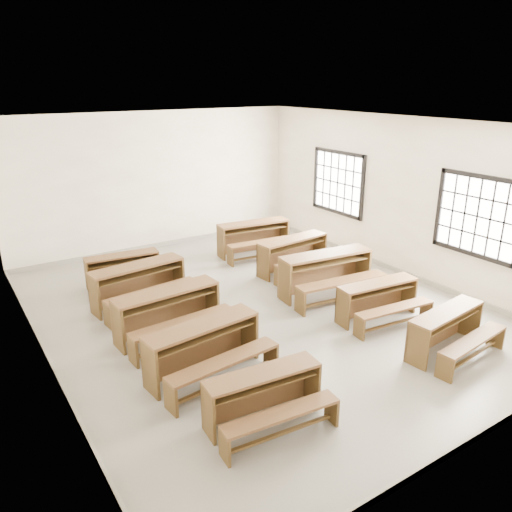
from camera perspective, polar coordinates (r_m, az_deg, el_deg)
room at (r=8.28m, az=0.52°, el=7.59°), size 8.50×8.50×3.20m
desk_set_0 at (r=6.07m, az=0.98°, el=-15.47°), size 1.49×0.87×0.64m
desk_set_1 at (r=6.93m, az=-5.88°, el=-10.20°), size 1.73×1.02×0.74m
desk_set_2 at (r=7.98m, az=-9.92°, el=-6.10°), size 1.75×0.99×0.76m
desk_set_3 at (r=9.14m, az=-13.15°, el=-2.92°), size 1.77×1.05×0.76m
desk_set_4 at (r=10.11m, az=-14.93°, el=-1.32°), size 1.47×0.87×0.63m
desk_set_5 at (r=7.96m, az=21.10°, el=-7.75°), size 1.53×0.91×0.66m
desk_set_6 at (r=8.67m, az=13.86°, el=-4.71°), size 1.53×0.90×0.65m
desk_set_7 at (r=9.42m, az=8.13°, el=-1.71°), size 1.90×1.14×0.81m
desk_set_8 at (r=10.49m, az=4.39°, el=0.40°), size 1.69×0.97×0.73m
desk_set_9 at (r=11.55m, az=-0.17°, el=2.34°), size 1.78×1.07×0.76m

